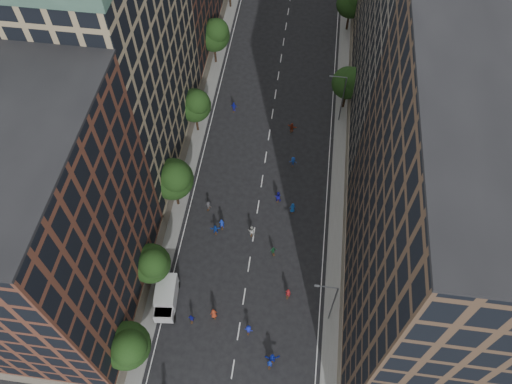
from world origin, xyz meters
TOP-DOWN VIEW (x-y plane):
  - ground at (0.00, 40.00)m, footprint 240.00×240.00m
  - sidewalk_left at (-12.00, 47.50)m, footprint 4.00×105.00m
  - sidewalk_right at (12.00, 47.50)m, footprint 4.00×105.00m
  - bldg_left_a at (-19.00, 11.00)m, footprint 14.00×22.00m
  - bldg_left_b at (-19.00, 35.00)m, footprint 14.00×26.00m
  - bldg_right_a at (19.00, 15.00)m, footprint 14.00×30.00m
  - bldg_right_b at (19.00, 44.00)m, footprint 14.00×28.00m
  - tree_left_0 at (-11.01, 3.85)m, footprint 5.20×5.20m
  - tree_left_1 at (-11.02, 13.86)m, footprint 4.80×4.80m
  - tree_left_2 at (-10.99, 25.83)m, footprint 5.60×5.60m
  - tree_left_3 at (-11.02, 39.85)m, footprint 5.00×5.00m
  - tree_left_4 at (-11.00, 55.84)m, footprint 5.40×5.40m
  - tree_right_a at (11.38, 47.85)m, footprint 5.00×5.00m
  - tree_right_b at (11.39, 67.85)m, footprint 5.20×5.20m
  - streetlamp_near at (10.37, 12.00)m, footprint 2.64×0.22m
  - streetlamp_far at (10.37, 45.00)m, footprint 2.64×0.22m
  - cargo_van at (-9.31, 11.51)m, footprint 3.05×5.67m
  - skater_1 at (4.15, 5.43)m, footprint 0.68×0.46m
  - skater_3 at (1.20, 9.06)m, footprint 1.11×0.72m
  - skater_4 at (-5.81, 9.55)m, footprint 0.91×0.41m
  - skater_5 at (4.38, 6.06)m, footprint 1.83×0.83m
  - skater_6 at (-3.25, 10.46)m, footprint 1.03×0.86m
  - skater_7 at (5.41, 14.24)m, footprint 0.72×0.51m
  - skater_8 at (-0.29, 22.49)m, footprint 0.97×0.78m
  - skater_9 at (-6.80, 25.80)m, footprint 1.09×0.79m
  - skater_10 at (2.92, 19.98)m, footprint 0.96×0.70m
  - skater_11 at (-5.15, 22.16)m, footprint 1.51×0.73m
  - skater_12 at (4.83, 26.88)m, footprint 0.93×0.68m
  - skater_13 at (-4.43, 23.00)m, footprint 0.80×0.62m
  - skater_14 at (2.62, 28.47)m, footprint 0.93×0.73m
  - skater_15 at (4.17, 35.06)m, footprint 1.05×0.60m
  - skater_16 at (-6.21, 44.81)m, footprint 1.08×0.53m
  - skater_17 at (3.38, 41.79)m, footprint 1.57×0.89m

SIDE VIEW (x-z plane):
  - ground at x=0.00m, z-range 0.00..0.00m
  - sidewalk_left at x=-12.00m, z-range 0.00..0.15m
  - sidewalk_right at x=12.00m, z-range 0.00..0.15m
  - skater_10 at x=2.92m, z-range 0.00..1.52m
  - skater_9 at x=-6.80m, z-range 0.00..1.52m
  - skater_4 at x=-5.81m, z-range 0.00..1.53m
  - skater_11 at x=-5.15m, z-range 0.00..1.56m
  - skater_17 at x=3.38m, z-range 0.00..1.61m
  - skater_3 at x=1.20m, z-range 0.00..1.62m
  - skater_15 at x=4.17m, z-range 0.00..1.62m
  - skater_12 at x=4.83m, z-range 0.00..1.75m
  - skater_16 at x=-6.21m, z-range 0.00..1.78m
  - skater_6 at x=-3.25m, z-range 0.00..1.79m
  - skater_1 at x=4.15m, z-range 0.00..1.80m
  - skater_8 at x=-0.29m, z-range 0.00..1.86m
  - skater_7 at x=5.41m, z-range 0.00..1.88m
  - skater_5 at x=4.38m, z-range 0.00..1.90m
  - skater_14 at x=2.62m, z-range 0.00..1.90m
  - skater_13 at x=-4.43m, z-range 0.00..1.93m
  - cargo_van at x=-9.31m, z-range 0.08..2.99m
  - streetlamp_near at x=10.37m, z-range 0.64..9.70m
  - streetlamp_far at x=10.37m, z-range 0.64..9.70m
  - tree_left_1 at x=-11.02m, z-range 1.45..9.66m
  - tree_right_a at x=11.38m, z-range 1.43..9.83m
  - tree_left_3 at x=-11.02m, z-range 1.53..10.11m
  - tree_left_0 at x=-11.01m, z-range 1.54..10.37m
  - tree_right_b at x=11.39m, z-range 1.54..10.37m
  - tree_left_4 at x=-11.00m, z-range 1.56..10.63m
  - tree_left_2 at x=-10.99m, z-range 1.63..11.08m
  - bldg_left_a at x=-19.00m, z-range 0.00..30.00m
  - bldg_right_b at x=19.00m, z-range 0.00..33.00m
  - bldg_left_b at x=-19.00m, z-range 0.00..34.00m
  - bldg_right_a at x=19.00m, z-range 0.00..36.00m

